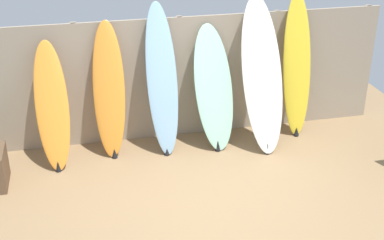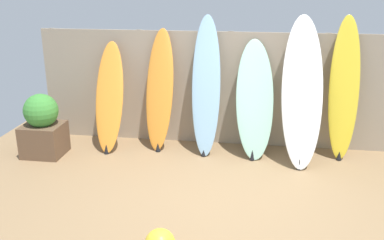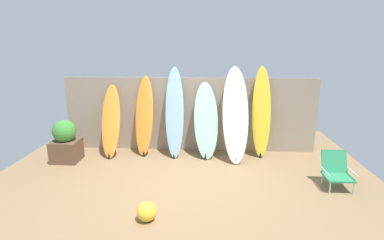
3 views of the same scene
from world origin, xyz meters
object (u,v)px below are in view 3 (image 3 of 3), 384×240
object	(u,v)px
surfboard_orange_1	(144,116)
surfboard_yellow_5	(261,113)
planter_box	(65,142)
beach_ball	(147,211)
surfboard_orange_0	(111,122)
beach_chair	(336,170)
surfboard_skyblue_2	(175,113)
surfboard_white_4	(235,115)
surfboard_seafoam_3	(206,121)

from	to	relation	value
surfboard_orange_1	surfboard_yellow_5	xyz separation A→B (m)	(2.73, 0.04, 0.12)
planter_box	beach_ball	bearing A→B (deg)	-44.32
planter_box	surfboard_orange_0	bearing A→B (deg)	25.87
surfboard_orange_1	beach_chair	xyz separation A→B (m)	(3.88, -1.50, -0.59)
surfboard_yellow_5	surfboard_orange_1	bearing A→B (deg)	-179.25
beach_chair	surfboard_skyblue_2	bearing A→B (deg)	175.55
surfboard_orange_1	beach_ball	world-z (taller)	surfboard_orange_1
surfboard_orange_1	beach_chair	bearing A→B (deg)	-21.17
surfboard_orange_0	planter_box	distance (m)	1.08
surfboard_white_4	surfboard_orange_1	bearing A→B (deg)	174.54
surfboard_seafoam_3	surfboard_yellow_5	bearing A→B (deg)	4.65
surfboard_orange_1	planter_box	size ratio (longest dim) A/B	1.95
surfboard_orange_1	surfboard_skyblue_2	xyz separation A→B (m)	(0.72, -0.05, 0.10)
surfboard_orange_1	surfboard_white_4	world-z (taller)	surfboard_white_4
surfboard_skyblue_2	surfboard_yellow_5	bearing A→B (deg)	2.42
surfboard_orange_0	surfboard_white_4	xyz separation A→B (m)	(2.88, -0.07, 0.22)
surfboard_skyblue_2	planter_box	bearing A→B (deg)	-167.57
surfboard_orange_1	planter_box	world-z (taller)	surfboard_orange_1
surfboard_seafoam_3	planter_box	world-z (taller)	surfboard_seafoam_3
surfboard_skyblue_2	surfboard_seafoam_3	xyz separation A→B (m)	(0.73, -0.02, -0.17)
surfboard_white_4	beach_chair	size ratio (longest dim) A/B	3.23
surfboard_orange_0	surfboard_seafoam_3	size ratio (longest dim) A/B	0.96
surfboard_skyblue_2	surfboard_white_4	size ratio (longest dim) A/B	0.99
surfboard_seafoam_3	surfboard_orange_0	bearing A→B (deg)	-178.26
surfboard_orange_0	beach_ball	world-z (taller)	surfboard_orange_0
planter_box	surfboard_seafoam_3	bearing A→B (deg)	9.26
surfboard_orange_0	surfboard_yellow_5	bearing A→B (deg)	2.81
surfboard_yellow_5	surfboard_seafoam_3	bearing A→B (deg)	-175.35
surfboard_white_4	surfboard_yellow_5	size ratio (longest dim) A/B	1.00
beach_chair	surfboard_yellow_5	bearing A→B (deg)	147.13
beach_ball	surfboard_orange_0	bearing A→B (deg)	117.11
beach_ball	beach_chair	bearing A→B (deg)	21.66
surfboard_yellow_5	beach_ball	size ratio (longest dim) A/B	6.97
surfboard_yellow_5	beach_chair	bearing A→B (deg)	-53.16
surfboard_orange_0	beach_chair	size ratio (longest dim) A/B	2.56
surfboard_white_4	beach_ball	xyz separation A→B (m)	(-1.51, -2.60, -0.88)
surfboard_seafoam_3	surfboard_white_4	bearing A→B (deg)	-11.50
surfboard_orange_0	surfboard_skyblue_2	bearing A→B (deg)	3.33
beach_chair	beach_ball	bearing A→B (deg)	-138.06
surfboard_orange_1	surfboard_yellow_5	bearing A→B (deg)	0.75
beach_ball	planter_box	bearing A→B (deg)	135.68
surfboard_white_4	surfboard_yellow_5	distance (m)	0.66
surfboard_orange_0	surfboard_yellow_5	xyz separation A→B (m)	(3.49, 0.17, 0.22)
surfboard_white_4	planter_box	size ratio (longest dim) A/B	2.19
surfboard_orange_0	planter_box	size ratio (longest dim) A/B	1.74
surfboard_yellow_5	beach_chair	xyz separation A→B (m)	(1.15, -1.54, -0.71)
surfboard_white_4	surfboard_orange_0	bearing A→B (deg)	178.67
planter_box	surfboard_orange_1	bearing A→B (deg)	19.02
surfboard_orange_0	surfboard_seafoam_3	bearing A→B (deg)	1.74
surfboard_orange_0	surfboard_white_4	distance (m)	2.89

